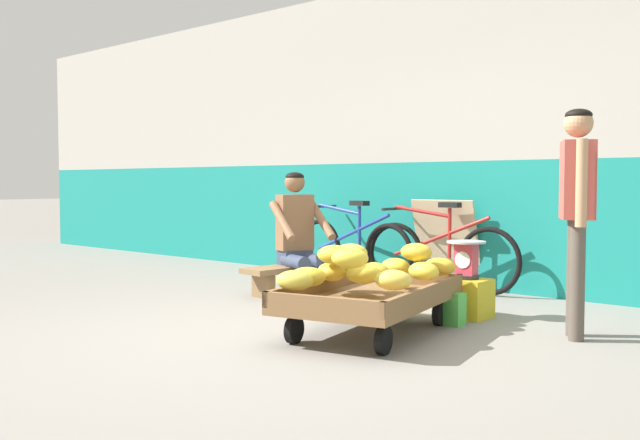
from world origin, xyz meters
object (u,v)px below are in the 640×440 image
at_px(weighing_scale, 466,259).
at_px(shopping_bag, 451,309).
at_px(bicycle_far_left, 440,254).
at_px(sign_board, 447,244).
at_px(banana_cart, 371,299).
at_px(vendor_seated, 299,234).
at_px(customer_adult, 577,196).
at_px(bicycle_near_left, 352,248).
at_px(low_bench, 295,272).
at_px(plastic_crate, 466,298).

distance_m(weighing_scale, shopping_bag, 0.48).
xyz_separation_m(bicycle_far_left, sign_board, (-0.06, 0.23, 0.08)).
distance_m(banana_cart, sign_board, 2.40).
bearing_deg(vendor_seated, shopping_bag, -9.63).
bearing_deg(banana_cart, vendor_seated, 148.86).
distance_m(banana_cart, bicycle_far_left, 2.16).
height_order(banana_cart, customer_adult, customer_adult).
bearing_deg(bicycle_near_left, low_bench, -85.57).
distance_m(banana_cart, customer_adult, 1.54).
distance_m(bicycle_far_left, shopping_bag, 1.72).
height_order(plastic_crate, bicycle_near_left, bicycle_near_left).
height_order(low_bench, bicycle_near_left, bicycle_near_left).
distance_m(banana_cart, bicycle_near_left, 2.58).
bearing_deg(weighing_scale, plastic_crate, 90.00).
xyz_separation_m(banana_cart, shopping_bag, (0.26, 0.63, -0.12)).
distance_m(low_bench, plastic_crate, 1.82).
distance_m(banana_cart, plastic_crate, 1.00).
xyz_separation_m(vendor_seated, bicycle_far_left, (0.84, 1.09, -0.21)).
relative_size(weighing_scale, bicycle_far_left, 0.18).
relative_size(vendor_seated, sign_board, 1.30).
xyz_separation_m(sign_board, customer_adult, (1.88, -1.46, 0.52)).
xyz_separation_m(vendor_seated, bicycle_near_left, (-0.16, 0.99, -0.21)).
xyz_separation_m(plastic_crate, bicycle_far_left, (-0.89, 1.06, 0.20)).
xyz_separation_m(plastic_crate, sign_board, (-0.95, 1.29, 0.29)).
relative_size(low_bench, bicycle_far_left, 0.67).
xyz_separation_m(vendor_seated, plastic_crate, (1.74, 0.03, -0.42)).
xyz_separation_m(plastic_crate, shopping_bag, (0.08, -0.34, -0.03)).
relative_size(banana_cart, vendor_seated, 1.39).
height_order(banana_cart, vendor_seated, vendor_seated).
xyz_separation_m(plastic_crate, customer_adult, (0.93, -0.18, 0.80)).
height_order(low_bench, vendor_seated, vendor_seated).
height_order(bicycle_far_left, shopping_bag, bicycle_far_left).
xyz_separation_m(low_bench, customer_adult, (2.75, -0.18, 0.75)).
xyz_separation_m(bicycle_far_left, shopping_bag, (0.97, -1.40, -0.23)).
relative_size(banana_cart, weighing_scale, 5.30).
distance_m(plastic_crate, bicycle_near_left, 2.13).
xyz_separation_m(vendor_seated, sign_board, (0.78, 1.32, -0.13)).
height_order(vendor_seated, bicycle_far_left, vendor_seated).
bearing_deg(low_bench, customer_adult, -3.68).
bearing_deg(bicycle_near_left, shopping_bag, -33.27).
distance_m(vendor_seated, customer_adult, 2.70).
xyz_separation_m(plastic_crate, weighing_scale, (0.00, -0.00, 0.30)).
relative_size(banana_cart, bicycle_far_left, 0.96).
bearing_deg(customer_adult, plastic_crate, 169.13).
bearing_deg(bicycle_near_left, weighing_scale, -26.72).
height_order(banana_cart, weighing_scale, weighing_scale).
bearing_deg(customer_adult, bicycle_near_left, 158.18).
xyz_separation_m(banana_cart, bicycle_near_left, (-1.71, 1.93, 0.11)).
bearing_deg(shopping_bag, sign_board, 122.36).
xyz_separation_m(low_bench, weighing_scale, (1.82, 0.00, 0.25)).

